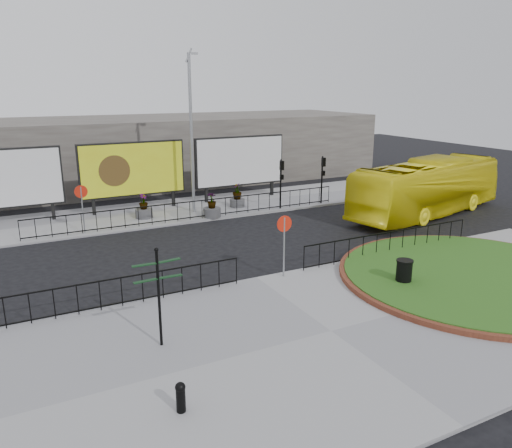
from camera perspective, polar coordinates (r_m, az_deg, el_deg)
ground at (r=19.74m, az=0.05°, el=-6.41°), size 90.00×90.00×0.00m
pavement_near at (r=15.85m, az=8.56°, el=-12.18°), size 30.00×10.00×0.12m
pavement_far at (r=30.38m, az=-10.40°, el=1.37°), size 44.00×6.00×0.12m
brick_edge at (r=21.33m, az=23.64°, el=-5.47°), size 10.40×10.40×0.18m
grass_lawn at (r=21.32m, az=23.65°, el=-5.42°), size 10.00×10.00×0.22m
railing_near_left at (r=17.49m, az=-17.39°, el=-7.80°), size 10.00×0.10×1.10m
railing_near_right at (r=22.85m, az=15.05°, el=-2.08°), size 9.00×0.10×1.10m
railing_far at (r=28.05m, az=-6.88°, el=1.62°), size 18.00×0.10×1.10m
speed_sign_far at (r=26.46m, az=-19.30°, el=2.76°), size 0.64×0.07×2.47m
speed_sign_near at (r=19.24m, az=3.23°, el=-0.98°), size 0.64×0.07×2.47m
billboard_left at (r=29.62m, az=-27.17°, el=4.56°), size 6.20×0.31×4.10m
billboard_mid at (r=30.42m, az=-13.89°, el=6.08°), size 6.20×0.31×4.10m
billboard_right at (r=32.72m, az=-1.84°, el=7.17°), size 6.20×0.31×4.10m
lamp_post at (r=29.12m, az=-7.39°, el=10.41°), size 0.74×0.18×9.23m
signal_pole_a at (r=30.09m, az=2.90°, el=5.45°), size 0.22×0.26×3.00m
signal_pole_b at (r=31.68m, az=7.62°, el=5.85°), size 0.22×0.26×3.00m
building_backdrop at (r=39.48m, az=-14.92°, el=7.97°), size 40.00×10.00×5.00m
fingerpost_sign at (r=14.38m, az=-11.10°, el=-7.12°), size 1.40×0.25×2.98m
bollard at (r=12.22m, az=-8.61°, el=-18.83°), size 0.24×0.24×0.76m
litter_bin at (r=19.48m, az=16.55°, el=-5.38°), size 0.62×0.62×1.03m
bus at (r=30.76m, az=19.03°, el=3.95°), size 12.03×5.26×3.26m
planter_a at (r=28.93m, az=-12.70°, el=1.60°), size 0.98×0.98×1.38m
planter_b at (r=28.51m, az=-5.06°, el=1.75°), size 1.00×1.00×1.42m
planter_c at (r=30.83m, az=-2.17°, el=3.06°), size 0.92×0.92×1.51m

